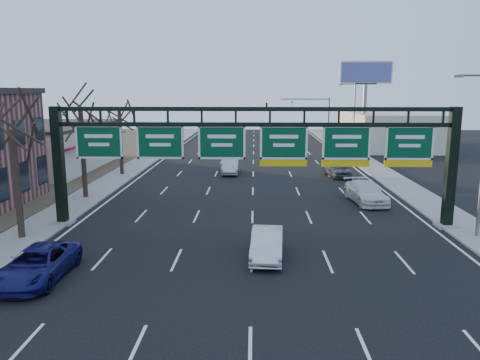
{
  "coord_description": "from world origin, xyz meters",
  "views": [
    {
      "loc": [
        0.09,
        -19.54,
        8.11
      ],
      "look_at": [
        -0.69,
        6.06,
        3.2
      ],
      "focal_mm": 35.0,
      "sensor_mm": 36.0,
      "label": 1
    }
  ],
  "objects_px": {
    "sign_gantry": "(255,150)",
    "car_blue_suv": "(38,264)",
    "car_white_wagon": "(366,192)",
    "car_silver_sedan": "(267,244)"
  },
  "relations": [
    {
      "from": "sign_gantry",
      "to": "car_blue_suv",
      "type": "distance_m",
      "value": 13.35
    },
    {
      "from": "car_blue_suv",
      "to": "car_white_wagon",
      "type": "xyz_separation_m",
      "value": [
        17.59,
        14.84,
        0.06
      ]
    },
    {
      "from": "car_blue_suv",
      "to": "car_white_wagon",
      "type": "distance_m",
      "value": 23.02
    },
    {
      "from": "sign_gantry",
      "to": "car_silver_sedan",
      "type": "bearing_deg",
      "value": -84.02
    },
    {
      "from": "car_blue_suv",
      "to": "car_silver_sedan",
      "type": "relative_size",
      "value": 1.17
    },
    {
      "from": "car_blue_suv",
      "to": "car_silver_sedan",
      "type": "distance_m",
      "value": 10.47
    },
    {
      "from": "car_white_wagon",
      "to": "sign_gantry",
      "type": "bearing_deg",
      "value": -149.65
    },
    {
      "from": "sign_gantry",
      "to": "car_blue_suv",
      "type": "relative_size",
      "value": 4.89
    },
    {
      "from": "car_silver_sedan",
      "to": "sign_gantry",
      "type": "bearing_deg",
      "value": 99.28
    },
    {
      "from": "car_blue_suv",
      "to": "car_silver_sedan",
      "type": "bearing_deg",
      "value": 17.04
    }
  ]
}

